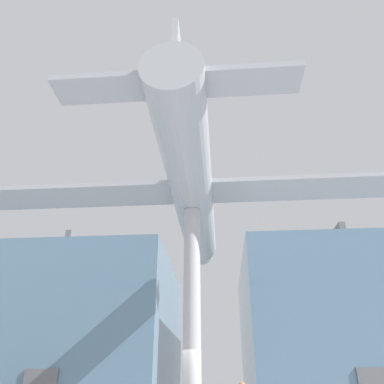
{
  "coord_description": "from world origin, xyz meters",
  "views": [
    {
      "loc": [
        1.03,
        -13.42,
        1.35
      ],
      "look_at": [
        0.0,
        0.0,
        8.46
      ],
      "focal_mm": 35.0,
      "sensor_mm": 36.0,
      "label": 1
    }
  ],
  "objects": [
    {
      "name": "glass_pavilion_left",
      "position": [
        -8.42,
        14.5,
        4.84
      ],
      "size": [
        11.62,
        14.03,
        10.26
      ],
      "color": "#60849E",
      "rests_on": "ground_plane"
    },
    {
      "name": "glass_pavilion_right",
      "position": [
        8.42,
        14.5,
        4.84
      ],
      "size": [
        11.62,
        14.03,
        10.26
      ],
      "color": "#60849E",
      "rests_on": "ground_plane"
    },
    {
      "name": "support_pylon_central",
      "position": [
        0.0,
        0.0,
        3.81
      ],
      "size": [
        0.62,
        0.62,
        7.62
      ],
      "color": "#B7B7BC",
      "rests_on": "ground_plane"
    },
    {
      "name": "suspended_airplane",
      "position": [
        -0.0,
        0.11,
        8.47
      ],
      "size": [
        20.77,
        14.91,
        2.92
      ],
      "rotation": [
        0.0,
        0.0,
        0.0
      ],
      "color": "#B2B7BC",
      "rests_on": "support_pylon_central"
    }
  ]
}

